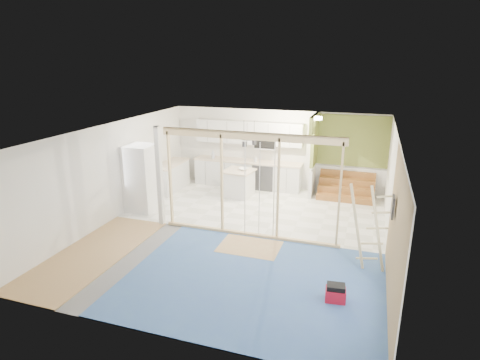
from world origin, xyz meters
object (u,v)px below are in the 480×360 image
(fridge, at_px, (141,178))
(toolbox, at_px, (336,293))
(ladder, at_px, (370,228))
(island, at_px, (239,183))

(fridge, relative_size, toolbox, 4.99)
(ladder, bearing_deg, toolbox, -100.82)
(toolbox, distance_m, ladder, 1.65)
(toolbox, height_order, ladder, ladder)
(island, bearing_deg, fridge, -131.78)
(island, relative_size, toolbox, 2.55)
(toolbox, relative_size, ladder, 0.21)
(fridge, xyz_separation_m, island, (2.24, 1.98, -0.53))
(fridge, relative_size, island, 1.96)
(island, relative_size, ladder, 0.54)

